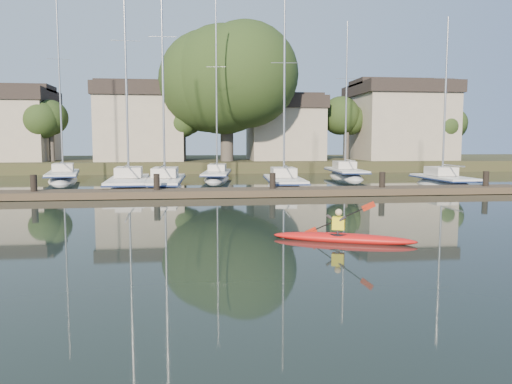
{
  "coord_description": "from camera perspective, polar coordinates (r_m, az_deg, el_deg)",
  "views": [
    {
      "loc": [
        -1.11,
        -11.81,
        2.85
      ],
      "look_at": [
        0.9,
        4.28,
        1.2
      ],
      "focal_mm": 35.0,
      "sensor_mm": 36.0,
      "label": 1
    }
  ],
  "objects": [
    {
      "name": "sailboat_2",
      "position": [
        30.73,
        -10.4,
        0.03
      ],
      "size": [
        2.5,
        9.45,
        15.54
      ],
      "rotation": [
        0.0,
        0.0,
        -0.03
      ],
      "color": "white",
      "rests_on": "ground"
    },
    {
      "name": "sailboat_5",
      "position": [
        39.34,
        -21.16,
        0.99
      ],
      "size": [
        3.8,
        9.36,
        15.1
      ],
      "rotation": [
        0.0,
        0.0,
        0.19
      ],
      "color": "white",
      "rests_on": "ground"
    },
    {
      "name": "shore",
      "position": [
        52.17,
        -4.16,
        6.21
      ],
      "size": [
        90.0,
        25.25,
        12.75
      ],
      "color": "#2F361B",
      "rests_on": "ground"
    },
    {
      "name": "sailboat_3",
      "position": [
        30.75,
        3.24,
        0.12
      ],
      "size": [
        2.67,
        8.29,
        13.18
      ],
      "rotation": [
        0.0,
        0.0,
        -0.07
      ],
      "color": "white",
      "rests_on": "ground"
    },
    {
      "name": "sailboat_7",
      "position": [
        40.53,
        10.19,
        1.4
      ],
      "size": [
        2.78,
        8.53,
        13.54
      ],
      "rotation": [
        0.0,
        0.0,
        -0.07
      ],
      "color": "white",
      "rests_on": "ground"
    },
    {
      "name": "ground",
      "position": [
        12.19,
        -1.74,
        -7.7
      ],
      "size": [
        160.0,
        160.0,
        0.0
      ],
      "primitive_type": "plane",
      "color": "black",
      "rests_on": "ground"
    },
    {
      "name": "sailboat_6",
      "position": [
        38.34,
        -4.49,
        1.28
      ],
      "size": [
        2.98,
        9.26,
        14.47
      ],
      "rotation": [
        0.0,
        0.0,
        -0.12
      ],
      "color": "white",
      "rests_on": "ground"
    },
    {
      "name": "sailboat_4",
      "position": [
        34.34,
        20.62,
        0.35
      ],
      "size": [
        2.17,
        7.04,
        11.93
      ],
      "rotation": [
        0.0,
        0.0,
        0.01
      ],
      "color": "white",
      "rests_on": "ground"
    },
    {
      "name": "dock",
      "position": [
        25.96,
        -4.64,
        -0.06
      ],
      "size": [
        34.0,
        2.0,
        1.8
      ],
      "color": "#463528",
      "rests_on": "ground"
    },
    {
      "name": "sailboat_1",
      "position": [
        30.78,
        -14.34,
        -0.06
      ],
      "size": [
        2.78,
        9.33,
        15.08
      ],
      "rotation": [
        0.0,
        0.0,
        0.06
      ],
      "color": "white",
      "rests_on": "ground"
    },
    {
      "name": "kayak",
      "position": [
        14.48,
        9.84,
        -4.98
      ],
      "size": [
        3.97,
        2.1,
        1.31
      ],
      "rotation": [
        0.0,
        0.0,
        -0.4
      ],
      "color": "red",
      "rests_on": "ground"
    }
  ]
}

